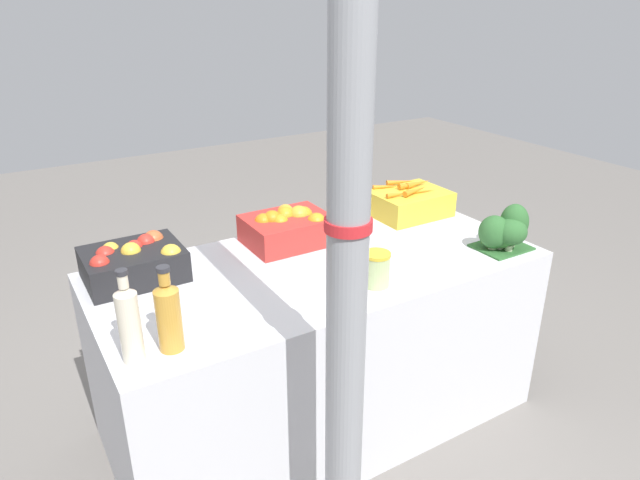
% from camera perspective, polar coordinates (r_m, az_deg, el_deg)
% --- Properties ---
extents(ground_plane, '(10.00, 10.00, 0.00)m').
position_cam_1_polar(ground_plane, '(2.70, -0.00, -17.15)').
color(ground_plane, slate).
extents(market_table, '(1.77, 0.84, 0.77)m').
position_cam_1_polar(market_table, '(2.47, -0.00, -10.36)').
color(market_table, silver).
rests_on(market_table, ground_plane).
extents(support_pole, '(0.12, 0.12, 2.24)m').
position_cam_1_polar(support_pole, '(1.46, 2.76, -2.46)').
color(support_pole, gray).
rests_on(support_pole, ground_plane).
extents(apple_crate, '(0.35, 0.28, 0.15)m').
position_cam_1_polar(apple_crate, '(2.24, -18.11, -2.03)').
color(apple_crate, black).
rests_on(apple_crate, market_table).
extents(orange_crate, '(0.35, 0.28, 0.16)m').
position_cam_1_polar(orange_crate, '(2.44, -3.19, 1.34)').
color(orange_crate, red).
rests_on(orange_crate, market_table).
extents(carrot_crate, '(0.35, 0.28, 0.15)m').
position_cam_1_polar(carrot_crate, '(2.80, 8.88, 3.77)').
color(carrot_crate, gold).
rests_on(carrot_crate, market_table).
extents(broccoli_pile, '(0.23, 0.20, 0.20)m').
position_cam_1_polar(broccoli_pile, '(2.48, 18.01, 0.91)').
color(broccoli_pile, '#2D602D').
rests_on(broccoli_pile, market_table).
extents(juice_bottle_cloudy, '(0.06, 0.06, 0.29)m').
position_cam_1_polar(juice_bottle_cloudy, '(1.73, -18.54, -7.83)').
color(juice_bottle_cloudy, beige).
rests_on(juice_bottle_cloudy, market_table).
extents(juice_bottle_amber, '(0.08, 0.08, 0.28)m').
position_cam_1_polar(juice_bottle_amber, '(1.75, -14.90, -7.25)').
color(juice_bottle_amber, gold).
rests_on(juice_bottle_amber, market_table).
extents(pickle_jar, '(0.10, 0.10, 0.13)m').
position_cam_1_polar(pickle_jar, '(2.09, 5.66, -2.91)').
color(pickle_jar, '#B2C684').
rests_on(pickle_jar, market_table).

